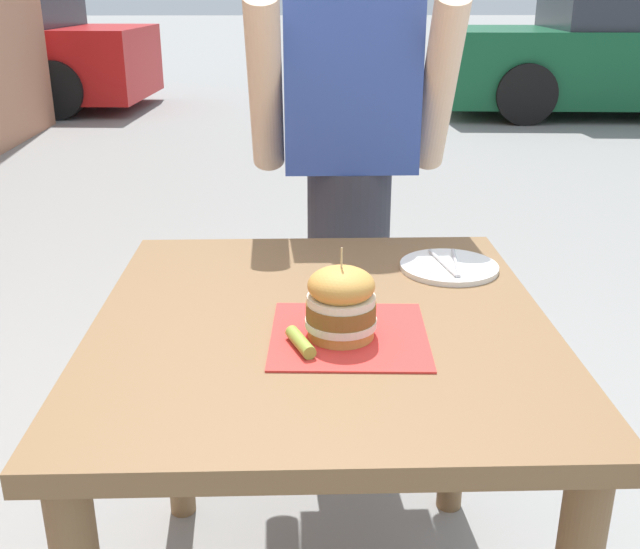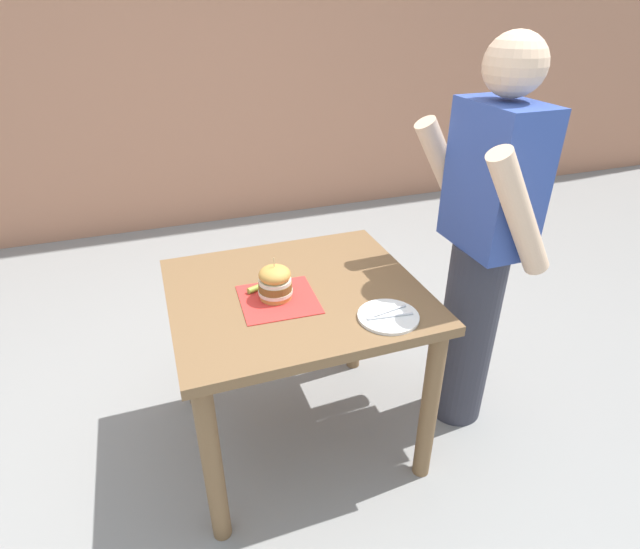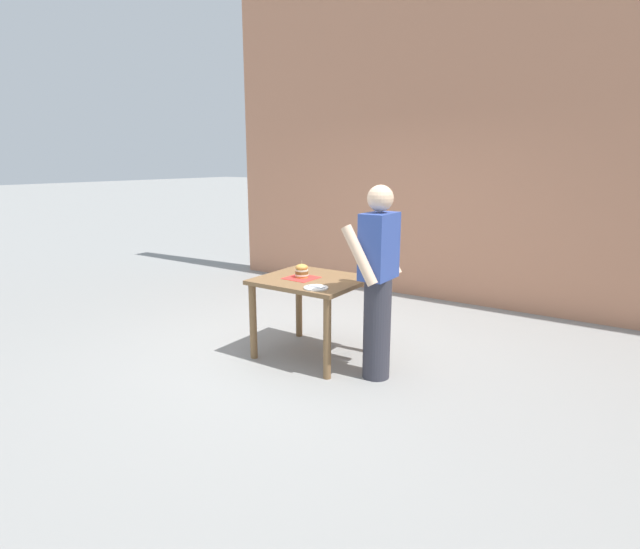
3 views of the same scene
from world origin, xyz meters
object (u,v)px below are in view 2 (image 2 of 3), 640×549
at_px(pickle_spear, 259,287).
at_px(diner_across_table, 481,248).
at_px(patio_table, 297,319).
at_px(sandwich, 275,282).
at_px(side_plate_with_forks, 388,316).

relative_size(pickle_spear, diner_across_table, 0.06).
height_order(patio_table, pickle_spear, pickle_spear).
relative_size(patio_table, sandwich, 5.77).
distance_m(sandwich, pickle_spear, 0.10).
bearing_deg(patio_table, side_plate_with_forks, 40.74).
bearing_deg(pickle_spear, diner_across_table, 80.90).
distance_m(patio_table, sandwich, 0.23).
height_order(pickle_spear, side_plate_with_forks, pickle_spear).
distance_m(patio_table, side_plate_with_forks, 0.41).
bearing_deg(pickle_spear, sandwich, 33.87).
relative_size(patio_table, side_plate_with_forks, 4.41).
xyz_separation_m(sandwich, side_plate_with_forks, (0.26, 0.34, -0.06)).
xyz_separation_m(patio_table, sandwich, (0.03, -0.09, 0.21)).
height_order(sandwich, pickle_spear, sandwich).
relative_size(patio_table, diner_across_table, 0.57).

